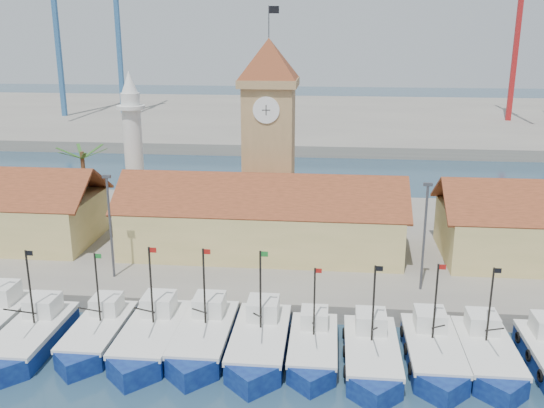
# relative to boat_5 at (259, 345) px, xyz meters

# --- Properties ---
(ground) EXTENTS (400.00, 400.00, 0.00)m
(ground) POSITION_rel_boat_5_xyz_m (-1.73, -2.81, -0.82)
(ground) COLOR #1A3147
(ground) RESTS_ON ground
(quay) EXTENTS (140.00, 32.00, 1.50)m
(quay) POSITION_rel_boat_5_xyz_m (-1.73, 21.19, -0.07)
(quay) COLOR gray
(quay) RESTS_ON ground
(terminal) EXTENTS (240.00, 80.00, 2.00)m
(terminal) POSITION_rel_boat_5_xyz_m (-1.73, 107.19, 0.18)
(terminal) COLOR gray
(terminal) RESTS_ON ground
(boat_1) EXTENTS (3.70, 10.14, 7.67)m
(boat_1) POSITION_rel_boat_5_xyz_m (-16.43, -0.85, -0.03)
(boat_1) COLOR #0B1657
(boat_1) RESTS_ON ground
(boat_2) EXTENTS (3.47, 9.51, 7.19)m
(boat_2) POSITION_rel_boat_5_xyz_m (-11.88, 0.23, -0.08)
(boat_2) COLOR #0B1657
(boat_2) RESTS_ON ground
(boat_3) EXTENTS (3.82, 10.46, 7.91)m
(boat_3) POSITION_rel_boat_5_xyz_m (-7.85, 0.01, -0.00)
(boat_3) COLOR #0B1657
(boat_3) RESTS_ON ground
(boat_4) EXTENTS (3.76, 10.30, 7.80)m
(boat_4) POSITION_rel_boat_5_xyz_m (-4.07, 0.36, -0.01)
(boat_4) COLOR #0B1657
(boat_4) RESTS_ON ground
(boat_5) EXTENTS (3.82, 10.47, 7.92)m
(boat_5) POSITION_rel_boat_5_xyz_m (0.00, 0.00, 0.00)
(boat_5) COLOR #0B1657
(boat_5) RESTS_ON ground
(boat_6) EXTENTS (3.31, 9.06, 6.85)m
(boat_6) POSITION_rel_boat_5_xyz_m (3.78, -0.11, -0.11)
(boat_6) COLOR #0B1657
(boat_6) RESTS_ON ground
(boat_7) EXTENTS (3.62, 9.92, 7.51)m
(boat_7) POSITION_rel_boat_5_xyz_m (7.78, -0.85, -0.04)
(boat_7) COLOR #0B1657
(boat_7) RESTS_ON ground
(boat_8) EXTENTS (3.61, 9.88, 7.47)m
(boat_8) POSITION_rel_boat_5_xyz_m (11.99, -0.08, -0.05)
(boat_8) COLOR #0B1657
(boat_8) RESTS_ON ground
(boat_9) EXTENTS (3.53, 9.68, 7.32)m
(boat_9) POSITION_rel_boat_5_xyz_m (15.62, 0.01, -0.06)
(boat_9) COLOR #0B1657
(boat_9) RESTS_ON ground
(hall_center) EXTENTS (27.04, 10.13, 7.61)m
(hall_center) POSITION_rel_boat_5_xyz_m (-1.73, 17.19, 3.17)
(hall_center) COLOR #DDC279
(hall_center) RESTS_ON quay
(clock_tower) EXTENTS (5.80, 5.80, 22.70)m
(clock_tower) POSITION_rel_boat_5_xyz_m (-1.73, 23.18, 11.14)
(clock_tower) COLOR tan
(clock_tower) RESTS_ON quay
(minaret) EXTENTS (3.00, 3.00, 16.30)m
(minaret) POSITION_rel_boat_5_xyz_m (-16.73, 25.19, 8.91)
(minaret) COLOR silver
(minaret) RESTS_ON quay
(palm_tree) EXTENTS (5.60, 5.03, 8.39)m
(palm_tree) POSITION_rel_boat_5_xyz_m (-21.73, 23.19, 5.43)
(palm_tree) COLOR brown
(palm_tree) RESTS_ON quay
(lamp_posts) EXTENTS (80.70, 0.25, 9.03)m
(lamp_posts) POSITION_rel_boat_5_xyz_m (-1.23, 9.19, 5.66)
(lamp_posts) COLOR #3F3F44
(lamp_posts) RESTS_ON quay
(crane_blue_near) EXTENTS (1.00, 31.53, 40.37)m
(crane_blue_near) POSITION_rel_boat_5_xyz_m (-45.85, 103.90, 23.50)
(crane_blue_near) COLOR #32659A
(crane_blue_near) RESTS_ON terminal
(crane_red_right) EXTENTS (1.00, 32.16, 42.65)m
(crane_red_right) POSITION_rel_boat_5_xyz_m (43.77, 100.87, 24.81)
(crane_red_right) COLOR #B21B1C
(crane_red_right) RESTS_ON terminal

